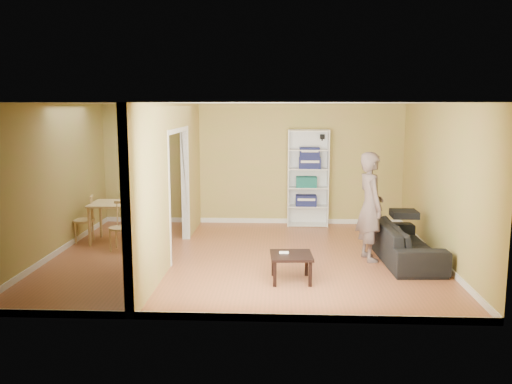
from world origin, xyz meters
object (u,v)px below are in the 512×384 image
(sofa, at_px, (405,237))
(person, at_px, (371,197))
(bookshelf, at_px, (308,178))
(chair_near, at_px, (120,227))
(chair_far, at_px, (138,211))
(coffee_table, at_px, (291,258))
(chair_left, at_px, (84,219))
(dining_table, at_px, (124,207))

(sofa, height_order, person, person)
(person, relative_size, bookshelf, 1.04)
(chair_near, xyz_separation_m, chair_far, (-0.00, 1.20, 0.04))
(sofa, height_order, chair_near, chair_near)
(coffee_table, relative_size, chair_near, 0.70)
(chair_left, bearing_deg, chair_far, 114.41)
(sofa, relative_size, person, 0.99)
(coffee_table, height_order, dining_table, dining_table)
(bookshelf, distance_m, chair_near, 4.15)
(chair_left, relative_size, chair_far, 0.94)
(coffee_table, bearing_deg, sofa, 31.11)
(bookshelf, height_order, coffee_table, bookshelf)
(sofa, bearing_deg, chair_near, 82.52)
(bookshelf, distance_m, dining_table, 3.91)
(coffee_table, distance_m, dining_table, 3.82)
(sofa, xyz_separation_m, dining_table, (-5.03, 1.03, 0.27))
(bookshelf, bearing_deg, chair_left, -158.44)
(sofa, xyz_separation_m, person, (-0.59, 0.03, 0.66))
(chair_left, bearing_deg, bookshelf, 99.54)
(bookshelf, xyz_separation_m, chair_left, (-4.29, -1.69, -0.58))
(bookshelf, distance_m, coffee_table, 3.90)
(coffee_table, xyz_separation_m, dining_table, (-3.12, 2.19, 0.33))
(bookshelf, distance_m, chair_far, 3.63)
(sofa, bearing_deg, chair_far, 69.20)
(bookshelf, distance_m, chair_left, 4.65)
(sofa, distance_m, chair_left, 5.86)
(bookshelf, relative_size, chair_far, 2.16)
(coffee_table, distance_m, chair_near, 3.39)
(sofa, xyz_separation_m, chair_near, (-4.92, 0.40, 0.03))
(chair_far, bearing_deg, coffee_table, 135.12)
(person, bearing_deg, chair_left, 68.08)
(person, height_order, bookshelf, person)
(bookshelf, xyz_separation_m, chair_far, (-3.43, -1.06, -0.55))
(sofa, bearing_deg, person, 84.58)
(bookshelf, bearing_deg, chair_near, -146.64)
(dining_table, bearing_deg, chair_near, -80.11)
(person, xyz_separation_m, chair_near, (-4.33, 0.38, -0.63))
(chair_near, bearing_deg, coffee_table, -21.86)
(coffee_table, xyz_separation_m, chair_left, (-3.87, 2.12, 0.10))
(dining_table, distance_m, chair_far, 0.61)
(chair_near, relative_size, chair_far, 0.92)
(sofa, relative_size, bookshelf, 1.03)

